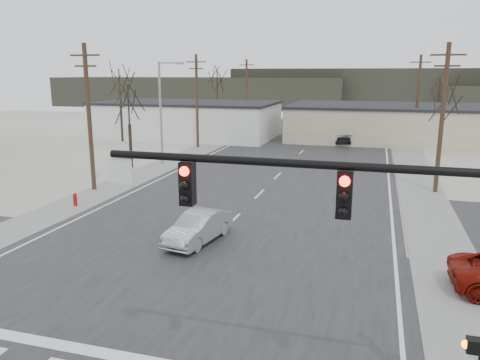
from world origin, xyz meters
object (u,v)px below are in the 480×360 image
object	(u,v)px
car_far_b	(313,128)
sedan_crossing	(198,227)
car_far_a	(340,138)
traffic_signal_mast	(397,242)
fire_hydrant	(75,200)

from	to	relation	value
car_far_b	sedan_crossing	bearing A→B (deg)	-73.77
sedan_crossing	car_far_b	xyz separation A→B (m)	(-0.47, 45.08, -0.12)
car_far_a	car_far_b	distance (m)	11.43
sedan_crossing	car_far_a	size ratio (longest dim) A/B	0.94
traffic_signal_mast	sedan_crossing	distance (m)	14.09
fire_hydrant	sedan_crossing	xyz separation A→B (m)	(9.56, -3.69, 0.32)
car_far_a	sedan_crossing	bearing A→B (deg)	67.08
traffic_signal_mast	car_far_a	size ratio (longest dim) A/B	1.91
sedan_crossing	car_far_a	distance (m)	34.82
traffic_signal_mast	car_far_b	size ratio (longest dim) A/B	2.53
traffic_signal_mast	fire_hydrant	size ratio (longest dim) A/B	10.29
car_far_a	car_far_b	xyz separation A→B (m)	(-4.53, 10.49, -0.08)
fire_hydrant	car_far_b	size ratio (longest dim) A/B	0.25
car_far_b	car_far_a	bearing A→B (deg)	-51.03
car_far_a	fire_hydrant	bearing A→B (deg)	49.98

